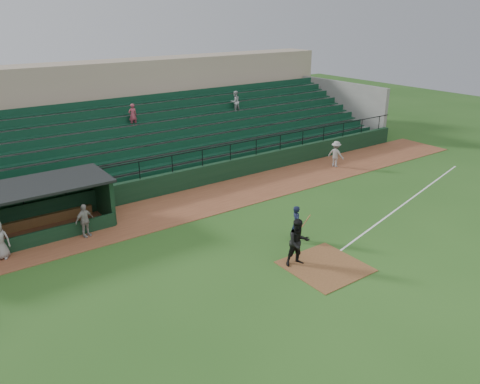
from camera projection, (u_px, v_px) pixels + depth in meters
ground at (308, 257)px, 20.02m from camera, size 90.00×90.00×0.00m
warning_track at (209, 199)px, 26.08m from camera, size 40.00×4.00×0.03m
home_plate_dirt at (325, 266)px, 19.26m from camera, size 3.00×3.00×0.03m
foul_line at (402, 206)px, 25.28m from camera, size 17.49×4.44×0.01m
stadium_structure at (141, 130)px, 31.67m from camera, size 38.00×13.08×6.40m
dugout at (9, 209)px, 21.49m from camera, size 8.90×3.20×2.42m
batter_at_plate at (296, 223)px, 21.15m from camera, size 1.10×0.73×1.70m
umpire at (298, 243)px, 19.06m from camera, size 1.16×1.01×2.03m
runner at (336, 154)px, 31.24m from camera, size 0.95×1.26×1.74m
dugout_player_a at (85, 221)px, 21.52m from camera, size 1.01×0.65×1.59m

